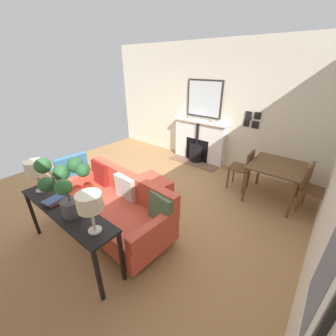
{
  "coord_description": "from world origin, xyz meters",
  "views": [
    {
      "loc": [
        2.27,
        2.65,
        2.34
      ],
      "look_at": [
        -0.51,
        0.44,
        0.59
      ],
      "focal_mm": 22.49,
      "sensor_mm": 36.0,
      "label": 1
    }
  ],
  "objects_px": {
    "mantel_bowl_far": "(213,121)",
    "table_lamp_far_end": "(90,203)",
    "ottoman": "(150,187)",
    "dining_table": "(276,170)",
    "potted_plant": "(64,183)",
    "table_lamp_near_end": "(35,169)",
    "armchair_accent": "(70,169)",
    "book_stack": "(56,200)",
    "dining_chair_near_fireplace": "(244,167)",
    "sofa": "(117,207)",
    "mantel_bowl_near": "(189,117)",
    "console_table": "(67,214)",
    "dining_chair_by_back_wall": "(311,185)",
    "fireplace": "(199,143)"
  },
  "relations": [
    {
      "from": "mantel_bowl_far",
      "to": "table_lamp_far_end",
      "type": "xyz_separation_m",
      "value": [
        3.78,
        0.66,
        0.01
      ]
    },
    {
      "from": "ottoman",
      "to": "dining_table",
      "type": "relative_size",
      "value": 0.88
    },
    {
      "from": "potted_plant",
      "to": "dining_table",
      "type": "relative_size",
      "value": 0.76
    },
    {
      "from": "table_lamp_near_end",
      "to": "armchair_accent",
      "type": "bearing_deg",
      "value": -132.01
    },
    {
      "from": "armchair_accent",
      "to": "table_lamp_near_end",
      "type": "height_order",
      "value": "table_lamp_near_end"
    },
    {
      "from": "table_lamp_near_end",
      "to": "book_stack",
      "type": "distance_m",
      "value": 0.52
    },
    {
      "from": "table_lamp_far_end",
      "to": "dining_chair_near_fireplace",
      "type": "relative_size",
      "value": 0.54
    },
    {
      "from": "mantel_bowl_far",
      "to": "book_stack",
      "type": "height_order",
      "value": "mantel_bowl_far"
    },
    {
      "from": "armchair_accent",
      "to": "book_stack",
      "type": "height_order",
      "value": "book_stack"
    },
    {
      "from": "potted_plant",
      "to": "book_stack",
      "type": "height_order",
      "value": "potted_plant"
    },
    {
      "from": "ottoman",
      "to": "sofa",
      "type": "bearing_deg",
      "value": 8.35
    },
    {
      "from": "armchair_accent",
      "to": "table_lamp_near_end",
      "type": "xyz_separation_m",
      "value": [
        0.86,
        0.95,
        0.64
      ]
    },
    {
      "from": "mantel_bowl_near",
      "to": "table_lamp_near_end",
      "type": "distance_m",
      "value": 3.78
    },
    {
      "from": "book_stack",
      "to": "dining_table",
      "type": "height_order",
      "value": "book_stack"
    },
    {
      "from": "console_table",
      "to": "potted_plant",
      "type": "height_order",
      "value": "potted_plant"
    },
    {
      "from": "sofa",
      "to": "dining_chair_by_back_wall",
      "type": "bearing_deg",
      "value": 135.75
    },
    {
      "from": "sofa",
      "to": "dining_table",
      "type": "relative_size",
      "value": 2.14
    },
    {
      "from": "mantel_bowl_near",
      "to": "armchair_accent",
      "type": "bearing_deg",
      "value": -16.68
    },
    {
      "from": "armchair_accent",
      "to": "fireplace",
      "type": "bearing_deg",
      "value": 157.02
    },
    {
      "from": "armchair_accent",
      "to": "table_lamp_far_end",
      "type": "relative_size",
      "value": 1.76
    },
    {
      "from": "mantel_bowl_far",
      "to": "dining_chair_near_fireplace",
      "type": "relative_size",
      "value": 0.15
    },
    {
      "from": "table_lamp_near_end",
      "to": "table_lamp_far_end",
      "type": "distance_m",
      "value": 1.26
    },
    {
      "from": "mantel_bowl_near",
      "to": "sofa",
      "type": "xyz_separation_m",
      "value": [
        3.05,
        0.71,
        -0.75
      ]
    },
    {
      "from": "mantel_bowl_far",
      "to": "potted_plant",
      "type": "xyz_separation_m",
      "value": [
        3.79,
        0.22,
        0.08
      ]
    },
    {
      "from": "mantel_bowl_far",
      "to": "dining_table",
      "type": "relative_size",
      "value": 0.14
    },
    {
      "from": "sofa",
      "to": "potted_plant",
      "type": "distance_m",
      "value": 1.14
    },
    {
      "from": "sofa",
      "to": "mantel_bowl_near",
      "type": "bearing_deg",
      "value": -166.83
    },
    {
      "from": "ottoman",
      "to": "fireplace",
      "type": "bearing_deg",
      "value": -173.81
    },
    {
      "from": "sofa",
      "to": "dining_chair_by_back_wall",
      "type": "relative_size",
      "value": 2.28
    },
    {
      "from": "table_lamp_near_end",
      "to": "ottoman",
      "type": "bearing_deg",
      "value": 162.66
    },
    {
      "from": "console_table",
      "to": "dining_chair_near_fireplace",
      "type": "distance_m",
      "value": 3.25
    },
    {
      "from": "fireplace",
      "to": "dining_chair_by_back_wall",
      "type": "distance_m",
      "value": 2.71
    },
    {
      "from": "book_stack",
      "to": "dining_chair_near_fireplace",
      "type": "height_order",
      "value": "dining_chair_near_fireplace"
    },
    {
      "from": "dining_chair_by_back_wall",
      "to": "mantel_bowl_far",
      "type": "bearing_deg",
      "value": -107.53
    },
    {
      "from": "ottoman",
      "to": "armchair_accent",
      "type": "bearing_deg",
      "value": -62.64
    },
    {
      "from": "sofa",
      "to": "mantel_bowl_far",
      "type": "bearing_deg",
      "value": -179.29
    },
    {
      "from": "mantel_bowl_near",
      "to": "fireplace",
      "type": "bearing_deg",
      "value": 85.46
    },
    {
      "from": "armchair_accent",
      "to": "potted_plant",
      "type": "relative_size",
      "value": 1.15
    },
    {
      "from": "fireplace",
      "to": "dining_chair_near_fireplace",
      "type": "bearing_deg",
      "value": 64.32
    },
    {
      "from": "fireplace",
      "to": "ottoman",
      "type": "relative_size",
      "value": 1.81
    },
    {
      "from": "fireplace",
      "to": "mantel_bowl_far",
      "type": "relative_size",
      "value": 11.42
    },
    {
      "from": "table_lamp_far_end",
      "to": "dining_table",
      "type": "height_order",
      "value": "table_lamp_far_end"
    },
    {
      "from": "fireplace",
      "to": "mantel_bowl_far",
      "type": "bearing_deg",
      "value": 94.93
    },
    {
      "from": "mantel_bowl_far",
      "to": "dining_chair_by_back_wall",
      "type": "height_order",
      "value": "mantel_bowl_far"
    },
    {
      "from": "armchair_accent",
      "to": "table_lamp_far_end",
      "type": "bearing_deg",
      "value": 68.77
    },
    {
      "from": "ottoman",
      "to": "dining_chair_near_fireplace",
      "type": "height_order",
      "value": "dining_chair_near_fireplace"
    },
    {
      "from": "ottoman",
      "to": "armchair_accent",
      "type": "height_order",
      "value": "armchair_accent"
    },
    {
      "from": "dining_table",
      "to": "potted_plant",
      "type": "bearing_deg",
      "value": -26.21
    },
    {
      "from": "armchair_accent",
      "to": "dining_chair_by_back_wall",
      "type": "xyz_separation_m",
      "value": [
        -2.19,
        3.85,
        0.04
      ]
    },
    {
      "from": "mantel_bowl_near",
      "to": "dining_chair_near_fireplace",
      "type": "xyz_separation_m",
      "value": [
        0.74,
        1.82,
        -0.6
      ]
    }
  ]
}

